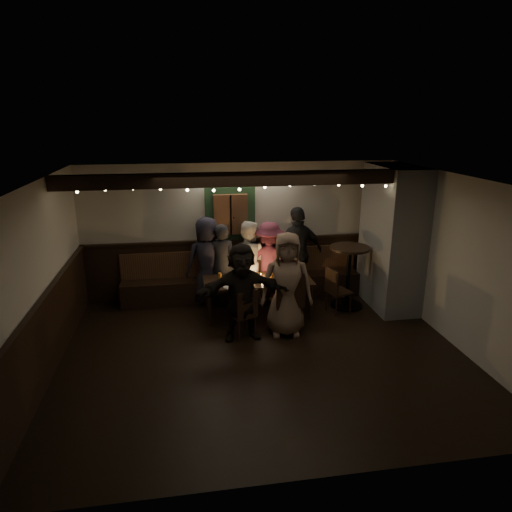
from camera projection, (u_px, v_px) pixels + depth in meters
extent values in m
cube|color=black|center=(263.00, 354.00, 6.85)|extent=(6.00, 5.00, 0.01)
cube|color=black|center=(263.00, 180.00, 6.08)|extent=(6.00, 5.00, 0.01)
cube|color=beige|center=(240.00, 230.00, 8.83)|extent=(6.00, 0.01, 2.60)
cube|color=beige|center=(39.00, 285.00, 6.00)|extent=(0.01, 5.00, 2.60)
cube|color=beige|center=(458.00, 262.00, 6.92)|extent=(0.01, 5.00, 2.60)
cube|color=black|center=(241.00, 268.00, 9.02)|extent=(6.00, 0.05, 1.10)
cube|color=black|center=(49.00, 336.00, 6.23)|extent=(0.05, 5.00, 1.10)
cube|color=gray|center=(392.00, 238.00, 8.28)|extent=(0.70, 1.40, 2.60)
cube|color=black|center=(243.00, 287.00, 8.88)|extent=(4.60, 0.45, 0.45)
cube|color=#48281A|center=(241.00, 261.00, 8.91)|extent=(4.60, 0.06, 0.50)
cube|color=#203E23|center=(230.00, 214.00, 8.63)|extent=(0.95, 0.04, 1.00)
cube|color=#48281A|center=(231.00, 214.00, 8.57)|extent=(0.64, 0.12, 0.76)
cube|color=black|center=(252.00, 179.00, 7.05)|extent=(6.00, 0.16, 0.22)
sphere|color=#FFE599|center=(77.00, 192.00, 6.68)|extent=(0.04, 0.04, 0.04)
sphere|color=#FFE599|center=(105.00, 190.00, 6.73)|extent=(0.04, 0.04, 0.04)
sphere|color=#FFE599|center=(133.00, 189.00, 6.79)|extent=(0.04, 0.04, 0.04)
sphere|color=#FFE599|center=(160.00, 189.00, 6.86)|extent=(0.04, 0.04, 0.04)
sphere|color=#FFE599|center=(187.00, 190.00, 6.93)|extent=(0.04, 0.04, 0.04)
sphere|color=#FFE599|center=(214.00, 190.00, 6.99)|extent=(0.04, 0.04, 0.04)
sphere|color=#FFE599|center=(239.00, 189.00, 7.05)|extent=(0.04, 0.04, 0.04)
sphere|color=#FFE599|center=(265.00, 187.00, 7.10)|extent=(0.04, 0.04, 0.04)
sphere|color=#FFE599|center=(290.00, 185.00, 7.16)|extent=(0.04, 0.04, 0.04)
sphere|color=#FFE599|center=(315.00, 184.00, 7.22)|extent=(0.04, 0.04, 0.04)
sphere|color=#FFE599|center=(339.00, 185.00, 7.28)|extent=(0.04, 0.04, 0.04)
sphere|color=#FFE599|center=(362.00, 186.00, 7.35)|extent=(0.04, 0.04, 0.04)
sphere|color=#FFE599|center=(386.00, 186.00, 7.42)|extent=(0.04, 0.04, 0.04)
sphere|color=#FFE599|center=(409.00, 185.00, 7.48)|extent=(0.04, 0.04, 0.04)
cube|color=black|center=(258.00, 281.00, 8.00)|extent=(1.89, 0.81, 0.05)
cylinder|color=black|center=(210.00, 310.00, 7.65)|extent=(0.06, 0.06, 0.62)
cylinder|color=black|center=(207.00, 295.00, 8.28)|extent=(0.06, 0.06, 0.62)
cylinder|color=black|center=(310.00, 303.00, 7.92)|extent=(0.06, 0.06, 0.62)
cylinder|color=black|center=(301.00, 289.00, 8.55)|extent=(0.06, 0.06, 0.62)
cylinder|color=#BF7226|center=(220.00, 276.00, 7.97)|extent=(0.06, 0.06, 0.13)
cylinder|color=#BF7226|center=(236.00, 282.00, 7.70)|extent=(0.06, 0.06, 0.13)
cylinder|color=silver|center=(254.00, 275.00, 8.04)|extent=(0.06, 0.06, 0.13)
cylinder|color=#BF7226|center=(272.00, 277.00, 7.94)|extent=(0.06, 0.06, 0.13)
cylinder|color=silver|center=(281.00, 272.00, 8.17)|extent=(0.06, 0.06, 0.13)
cylinder|color=#BF7226|center=(299.00, 277.00, 7.94)|extent=(0.06, 0.06, 0.13)
cylinder|color=white|center=(230.00, 286.00, 7.66)|extent=(0.23, 0.23, 0.01)
cube|color=#B2B2B7|center=(258.00, 279.00, 7.94)|extent=(0.14, 0.09, 0.05)
cylinder|color=#990C0C|center=(257.00, 277.00, 7.92)|extent=(0.03, 0.03, 0.14)
cylinder|color=gold|center=(260.00, 277.00, 7.93)|extent=(0.03, 0.03, 0.14)
cylinder|color=silver|center=(260.00, 277.00, 8.03)|extent=(0.05, 0.05, 0.07)
sphere|color=#FFB24C|center=(260.00, 274.00, 8.02)|extent=(0.03, 0.03, 0.03)
cube|color=black|center=(242.00, 314.00, 7.31)|extent=(0.49, 0.49, 0.04)
cube|color=black|center=(248.00, 304.00, 7.10)|extent=(0.35, 0.19, 0.43)
cylinder|color=black|center=(245.00, 320.00, 7.56)|extent=(0.03, 0.03, 0.36)
cylinder|color=black|center=(255.00, 327.00, 7.32)|extent=(0.03, 0.03, 0.36)
cylinder|color=black|center=(229.00, 324.00, 7.41)|extent=(0.03, 0.03, 0.36)
cylinder|color=black|center=(239.00, 331.00, 7.16)|extent=(0.03, 0.03, 0.36)
cube|color=black|center=(286.00, 303.00, 7.51)|extent=(0.51, 0.51, 0.04)
cube|color=black|center=(291.00, 291.00, 7.23)|extent=(0.47, 0.09, 0.54)
cylinder|color=black|center=(293.00, 311.00, 7.81)|extent=(0.04, 0.04, 0.46)
cylinder|color=black|center=(301.00, 320.00, 7.46)|extent=(0.04, 0.04, 0.46)
cylinder|color=black|center=(272.00, 313.00, 7.71)|extent=(0.04, 0.04, 0.46)
cylinder|color=black|center=(279.00, 323.00, 7.36)|extent=(0.04, 0.04, 0.46)
cube|color=black|center=(339.00, 292.00, 8.23)|extent=(0.47, 0.47, 0.04)
cube|color=black|center=(332.00, 281.00, 8.09)|extent=(0.14, 0.37, 0.43)
cylinder|color=black|center=(350.00, 304.00, 8.22)|extent=(0.03, 0.03, 0.37)
cylinder|color=black|center=(336.00, 307.00, 8.09)|extent=(0.03, 0.03, 0.37)
cylinder|color=black|center=(340.00, 298.00, 8.48)|extent=(0.03, 0.03, 0.37)
cylinder|color=black|center=(326.00, 301.00, 8.35)|extent=(0.03, 0.03, 0.37)
cylinder|color=black|center=(346.00, 305.00, 8.57)|extent=(0.59, 0.59, 0.03)
cylinder|color=black|center=(348.00, 278.00, 8.41)|extent=(0.08, 0.08, 1.14)
cylinder|color=black|center=(350.00, 248.00, 8.24)|extent=(0.73, 0.73, 0.05)
imported|color=#211F2C|center=(208.00, 261.00, 8.52)|extent=(0.93, 0.73, 1.67)
imported|color=black|center=(221.00, 265.00, 8.48)|extent=(0.59, 0.41, 1.56)
imported|color=silver|center=(247.00, 261.00, 8.63)|extent=(0.91, 0.81, 1.57)
imported|color=brown|center=(269.00, 262.00, 8.65)|extent=(1.12, 0.83, 1.54)
imported|color=black|center=(298.00, 253.00, 8.77)|extent=(1.13, 0.71, 1.80)
imported|color=black|center=(242.00, 292.00, 7.14)|extent=(1.47, 0.51, 1.57)
imported|color=#7F614E|center=(286.00, 284.00, 7.26)|extent=(0.89, 0.63, 1.71)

